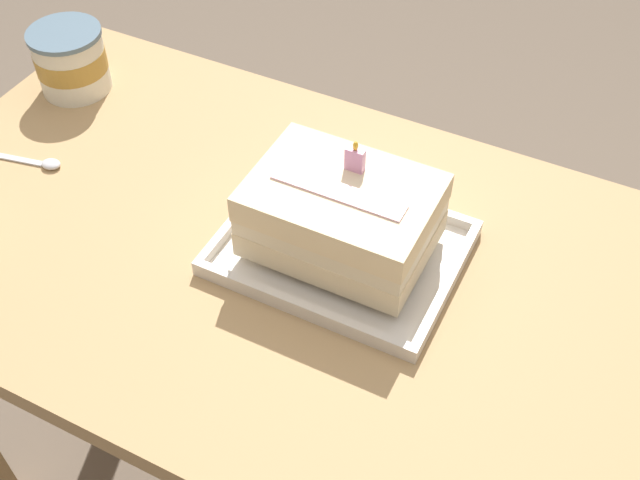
{
  "coord_description": "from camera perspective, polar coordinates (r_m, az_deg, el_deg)",
  "views": [
    {
      "loc": [
        0.35,
        -0.63,
        1.56
      ],
      "look_at": [
        0.02,
        0.02,
        0.79
      ],
      "focal_mm": 43.81,
      "sensor_mm": 36.0,
      "label": 1
    }
  ],
  "objects": [
    {
      "name": "dining_table",
      "position": [
        1.16,
        -1.41,
        -5.0
      ],
      "size": [
        1.24,
        0.69,
        0.76
      ],
      "color": "tan",
      "rests_on": "ground_plane"
    },
    {
      "name": "foil_tray",
      "position": [
        1.07,
        1.53,
        -0.74
      ],
      "size": [
        0.32,
        0.25,
        0.02
      ],
      "color": "silver",
      "rests_on": "dining_table"
    },
    {
      "name": "birthday_cake",
      "position": [
        1.02,
        1.6,
        1.85
      ],
      "size": [
        0.24,
        0.17,
        0.15
      ],
      "color": "beige",
      "rests_on": "foil_tray"
    },
    {
      "name": "ice_cream_tub",
      "position": [
        1.39,
        -17.75,
        12.42
      ],
      "size": [
        0.12,
        0.12,
        0.11
      ],
      "color": "silver",
      "rests_on": "dining_table"
    },
    {
      "name": "serving_spoon_near_tray",
      "position": [
        1.28,
        -19.79,
        5.36
      ],
      "size": [
        0.14,
        0.04,
        0.01
      ],
      "color": "silver",
      "rests_on": "dining_table"
    }
  ]
}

